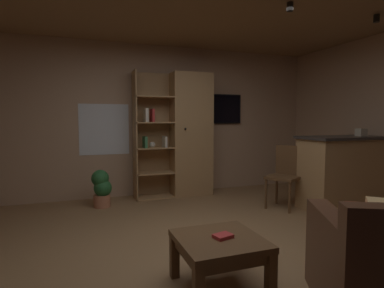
{
  "coord_description": "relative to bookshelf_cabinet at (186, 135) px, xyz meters",
  "views": [
    {
      "loc": [
        -1.13,
        -2.71,
        1.31
      ],
      "look_at": [
        0.0,
        0.4,
        1.05
      ],
      "focal_mm": 29.11,
      "sensor_mm": 36.0,
      "label": 1
    }
  ],
  "objects": [
    {
      "name": "floor",
      "position": [
        -0.61,
        -2.37,
        -1.05
      ],
      "size": [
        6.17,
        5.23,
        0.02
      ],
      "primitive_type": "cube",
      "color": "olive",
      "rests_on": "ground"
    },
    {
      "name": "wall_back",
      "position": [
        -0.61,
        0.27,
        0.25
      ],
      "size": [
        6.29,
        0.06,
        2.58
      ],
      "primitive_type": "cube",
      "color": "tan",
      "rests_on": "ground"
    },
    {
      "name": "window_pane_back",
      "position": [
        -1.35,
        0.24,
        0.1
      ],
      "size": [
        0.8,
        0.01,
        0.84
      ],
      "primitive_type": "cube",
      "color": "white"
    },
    {
      "name": "bookshelf_cabinet",
      "position": [
        0.0,
        0.0,
        0.0
      ],
      "size": [
        1.33,
        0.41,
        2.1
      ],
      "color": "#A87F51",
      "rests_on": "ground"
    },
    {
      "name": "kitchen_bar_counter",
      "position": [
        2.03,
        -1.59,
        -0.51
      ],
      "size": [
        1.56,
        0.64,
        1.07
      ],
      "color": "#A87F51",
      "rests_on": "ground"
    },
    {
      "name": "tissue_box",
      "position": [
        2.16,
        -1.64,
        0.08
      ],
      "size": [
        0.13,
        0.13,
        0.11
      ],
      "primitive_type": "cube",
      "rotation": [
        0.0,
        0.0,
        -0.07
      ],
      "color": "#BFB299",
      "rests_on": "kitchen_bar_counter"
    },
    {
      "name": "coffee_table",
      "position": [
        -0.74,
        -2.96,
        -0.73
      ],
      "size": [
        0.64,
        0.64,
        0.4
      ],
      "color": "brown",
      "rests_on": "ground"
    },
    {
      "name": "table_book_0",
      "position": [
        -0.71,
        -2.97,
        -0.63
      ],
      "size": [
        0.16,
        0.14,
        0.03
      ],
      "primitive_type": "cube",
      "rotation": [
        0.0,
        0.0,
        0.25
      ],
      "color": "#B22D2D",
      "rests_on": "coffee_table"
    },
    {
      "name": "dining_chair",
      "position": [
        1.14,
        -1.25,
        -0.51
      ],
      "size": [
        0.57,
        0.57,
        0.92
      ],
      "color": "brown",
      "rests_on": "ground"
    },
    {
      "name": "potted_floor_plant",
      "position": [
        -1.44,
        -0.31,
        -0.75
      ],
      "size": [
        0.29,
        0.28,
        0.56
      ],
      "color": "#B77051",
      "rests_on": "ground"
    },
    {
      "name": "wall_mounted_tv",
      "position": [
        0.68,
        0.21,
        0.46
      ],
      "size": [
        0.96,
        0.06,
        0.54
      ],
      "color": "black"
    },
    {
      "name": "track_light_spot_3",
      "position": [
        0.41,
        -2.23,
        1.47
      ],
      "size": [
        0.07,
        0.07,
        0.09
      ],
      "primitive_type": "cylinder",
      "color": "black"
    },
    {
      "name": "track_light_spot_4",
      "position": [
        1.62,
        -2.26,
        1.47
      ],
      "size": [
        0.07,
        0.07,
        0.09
      ],
      "primitive_type": "cylinder",
      "color": "black"
    }
  ]
}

